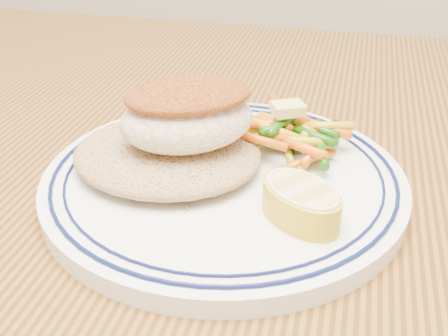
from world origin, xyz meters
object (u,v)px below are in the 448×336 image
plate (224,180)px  dining_table (208,271)px  rice_pilaf (167,151)px  vegetable_pile (292,133)px  fish_fillet (187,114)px  lemon_wedge (301,201)px

plate → dining_table: bearing=143.3°
rice_pilaf → vegetable_pile: bearing=31.2°
plate → fish_fillet: bearing=180.0°
plate → vegetable_pile: size_ratio=2.58×
dining_table → plate: bearing=-36.7°
dining_table → plate: (0.02, -0.01, 0.11)m
dining_table → rice_pilaf: bearing=-155.8°
plate → lemon_wedge: size_ratio=3.35×
fish_fillet → vegetable_pile: size_ratio=1.14×
plate → rice_pilaf: (-0.05, 0.00, 0.02)m
dining_table → vegetable_pile: vegetable_pile is taller
lemon_wedge → rice_pilaf: bearing=157.3°
dining_table → vegetable_pile: size_ratio=13.81×
dining_table → plate: 0.11m
vegetable_pile → plate: bearing=-128.9°
plate → vegetable_pile: 0.07m
fish_fillet → vegetable_pile: bearing=37.2°
rice_pilaf → vegetable_pile: same height
fish_fillet → lemon_wedge: size_ratio=1.48×
plate → vegetable_pile: (0.04, 0.06, 0.02)m
vegetable_pile → lemon_wedge: vegetable_pile is taller
dining_table → vegetable_pile: bearing=34.0°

